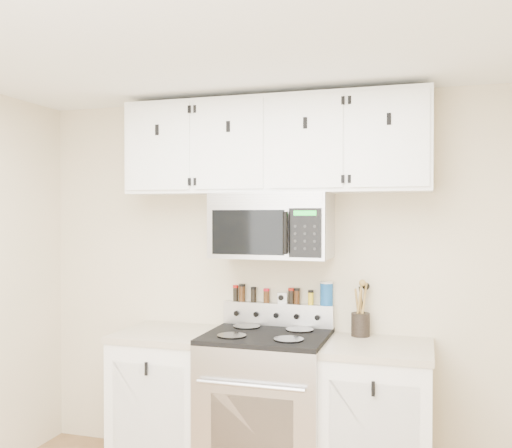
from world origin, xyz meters
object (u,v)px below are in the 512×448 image
(microwave, at_px, (272,225))
(salt_canister, at_px, (326,293))
(range, at_px, (267,406))
(utensil_crock, at_px, (361,323))

(microwave, distance_m, salt_canister, 0.58)
(range, xyz_separation_m, utensil_crock, (0.56, 0.23, 0.52))
(microwave, height_order, utensil_crock, microwave)
(salt_canister, bearing_deg, range, -139.55)
(microwave, bearing_deg, utensil_crock, 10.67)
(range, distance_m, utensil_crock, 0.80)
(microwave, bearing_deg, range, -90.23)
(microwave, relative_size, utensil_crock, 2.19)
(microwave, bearing_deg, salt_canister, 25.19)
(range, distance_m, salt_canister, 0.82)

